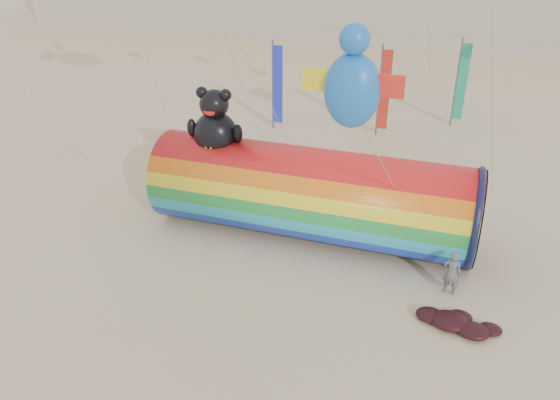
% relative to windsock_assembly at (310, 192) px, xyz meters
% --- Properties ---
extents(ground, '(160.00, 160.00, 0.00)m').
position_rel_windsock_assembly_xyz_m(ground, '(-1.08, -3.45, -1.89)').
color(ground, '#CCB58C').
rests_on(ground, ground).
extents(windsock_assembly, '(12.39, 3.77, 5.71)m').
position_rel_windsock_assembly_xyz_m(windsock_assembly, '(0.00, 0.00, 0.00)').
color(windsock_assembly, red).
rests_on(windsock_assembly, ground).
extents(kite_handler, '(0.62, 0.42, 1.63)m').
position_rel_windsock_assembly_xyz_m(kite_handler, '(5.54, -2.19, -1.08)').
color(kite_handler, '#595E61').
rests_on(kite_handler, ground).
extents(fabric_bundle, '(2.62, 1.35, 0.41)m').
position_rel_windsock_assembly_xyz_m(fabric_bundle, '(5.86, -3.91, -1.72)').
color(fabric_bundle, '#380A10').
rests_on(fabric_bundle, ground).
extents(festival_banners, '(10.68, 4.11, 5.20)m').
position_rel_windsock_assembly_xyz_m(festival_banners, '(0.15, 12.69, 0.74)').
color(festival_banners, '#59595E').
rests_on(festival_banners, ground).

